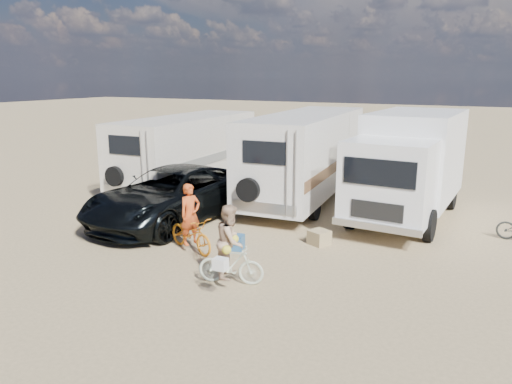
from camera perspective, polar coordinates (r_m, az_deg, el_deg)
The scene contains 11 objects.
ground at distance 11.90m, azimuth -7.24°, elevation -8.75°, with size 140.00×140.00×0.00m, color tan.
rv_main at distance 17.87m, azimuth 5.90°, elevation 4.12°, with size 2.41×8.23×3.16m, color white, non-canonical shape.
rv_left at distance 19.80m, azimuth -8.16°, elevation 4.59°, with size 2.41×7.49×2.89m, color silver, non-canonical shape.
box_truck at distance 16.04m, azimuth 17.45°, elevation 2.82°, with size 2.53×6.45×3.35m, color white, non-canonical shape.
dark_suv at distance 15.38m, azimuth -9.95°, elevation -0.36°, with size 2.81×6.09×1.69m, color black.
bike_man at distance 12.83m, azimuth -7.68°, elevation -4.88°, with size 0.61×1.76×0.93m, color orange.
bike_woman at distance 10.77m, azimuth -2.99°, elevation -8.55°, with size 0.42×1.48×0.89m, color beige.
rider_man at distance 12.73m, azimuth -7.73°, elevation -3.40°, with size 0.59×0.39×1.62m, color #C0471A.
rider_woman at distance 10.64m, azimuth -3.02°, elevation -6.71°, with size 0.79×0.62×1.63m, color tan.
cooler at distance 12.88m, azimuth -2.59°, elevation -5.93°, with size 0.50×0.36×0.40m, color #2B5988.
crate at distance 13.36m, azimuth 7.47°, elevation -5.33°, with size 0.49×0.49×0.39m, color #9A8459.
Camera 1 is at (6.27, -9.06, 4.51)m, focal length 33.89 mm.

